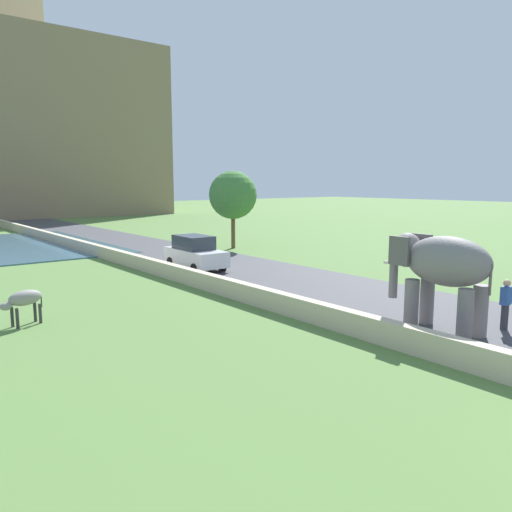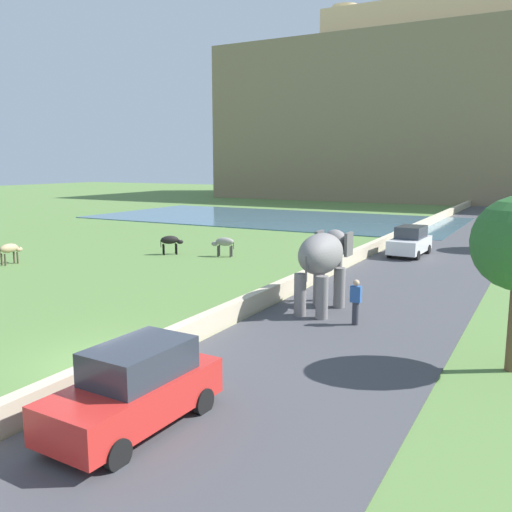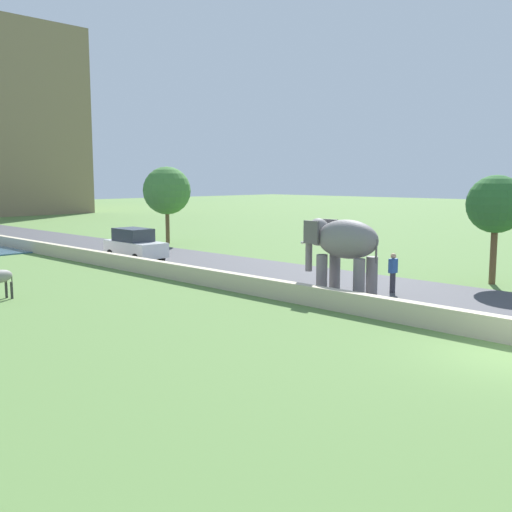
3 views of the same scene
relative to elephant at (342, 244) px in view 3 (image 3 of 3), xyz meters
The scene contains 7 objects.
road_surface 12.33m from the elephant, 82.57° to the left, with size 7.00×120.00×0.06m, color #424247.
barrier_wall 10.44m from the elephant, 102.48° to the left, with size 0.40×110.00×0.72m, color beige.
elephant is the anchor object (origin of this frame).
person_beside_elephant 2.40m from the elephant, 36.28° to the right, with size 0.36×0.22×1.63m.
car_white 14.10m from the elephant, 90.00° to the left, with size 1.90×4.06×1.80m.
tree_near 7.50m from the elephant, 25.41° to the right, with size 2.48×2.48×4.70m.
tree_mid 21.01m from the elephant, 71.41° to the left, with size 3.32×3.32×5.36m.
Camera 3 is at (-15.15, -5.52, 4.56)m, focal length 41.46 mm.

